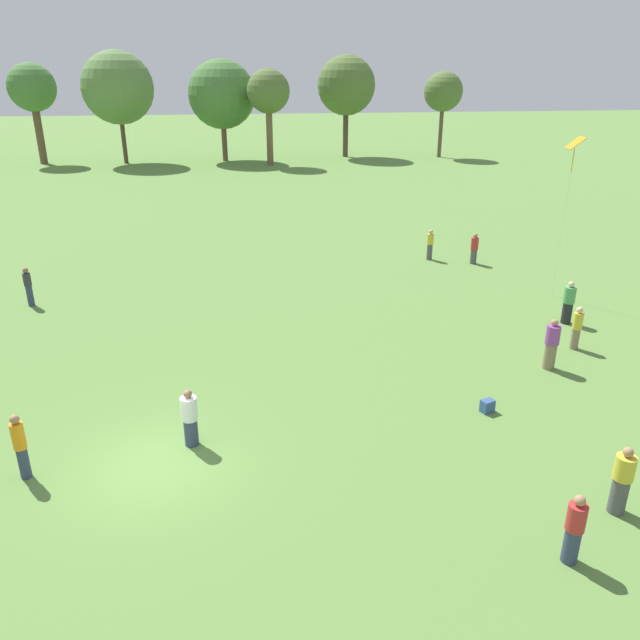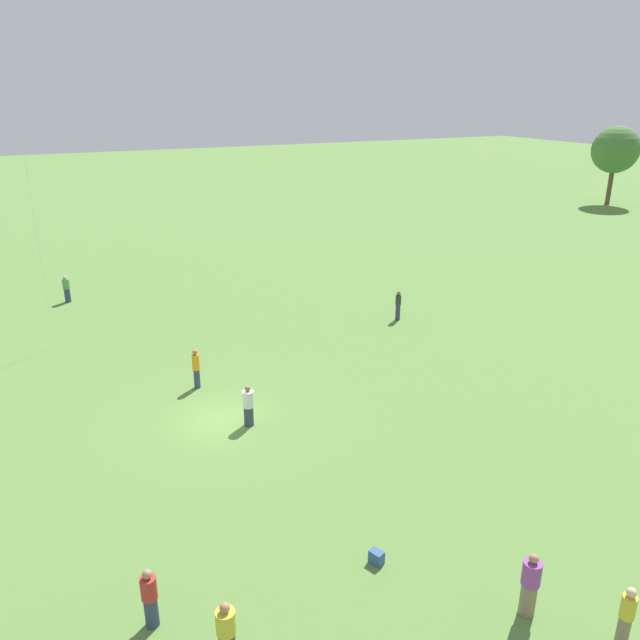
# 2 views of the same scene
# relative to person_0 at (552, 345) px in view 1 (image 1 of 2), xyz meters

# --- Properties ---
(ground_plane) EXTENTS (240.00, 240.00, 0.00)m
(ground_plane) POSITION_rel_person_0_xyz_m (-13.05, -4.05, -0.91)
(ground_plane) COLOR #5B843D
(tree_1) EXTENTS (4.73, 4.73, 9.91)m
(tree_1) POSITION_rel_person_0_xyz_m (-30.67, 51.70, 6.49)
(tree_1) COLOR brown
(tree_1) RESTS_ON ground_plane
(tree_2) EXTENTS (7.18, 7.18, 11.10)m
(tree_2) POSITION_rel_person_0_xyz_m (-22.12, 50.80, 6.58)
(tree_2) COLOR brown
(tree_2) RESTS_ON ground_plane
(tree_3) EXTENTS (6.97, 6.97, 10.26)m
(tree_3) POSITION_rel_person_0_xyz_m (-11.76, 51.30, 5.85)
(tree_3) COLOR brown
(tree_3) RESTS_ON ground_plane
(tree_4) EXTENTS (4.28, 4.28, 9.37)m
(tree_4) POSITION_rel_person_0_xyz_m (-7.10, 47.64, 6.19)
(tree_4) COLOR brown
(tree_4) RESTS_ON ground_plane
(tree_5) EXTENTS (6.28, 6.28, 10.69)m
(tree_5) POSITION_rel_person_0_xyz_m (1.63, 52.81, 6.61)
(tree_5) COLOR brown
(tree_5) RESTS_ON ground_plane
(tree_6) EXTENTS (4.18, 4.18, 9.02)m
(tree_6) POSITION_rel_person_0_xyz_m (12.02, 51.06, 5.96)
(tree_6) COLOR brown
(tree_6) RESTS_ON ground_plane
(person_0) EXTENTS (0.67, 0.67, 1.86)m
(person_0) POSITION_rel_person_0_xyz_m (0.00, 0.00, 0.00)
(person_0) COLOR #847056
(person_0) RESTS_ON ground_plane
(person_2) EXTENTS (0.66, 0.66, 1.80)m
(person_2) POSITION_rel_person_0_xyz_m (-1.90, -7.36, -0.03)
(person_2) COLOR #4C4C51
(person_2) RESTS_ON ground_plane
(person_3) EXTENTS (0.55, 0.55, 1.71)m
(person_3) POSITION_rel_person_0_xyz_m (-3.80, -8.73, -0.06)
(person_3) COLOR #333D5B
(person_3) RESTS_ON ground_plane
(person_4) EXTENTS (0.39, 0.39, 1.67)m
(person_4) POSITION_rel_person_0_xyz_m (1.71, 1.42, -0.07)
(person_4) COLOR #847056
(person_4) RESTS_ON ground_plane
(person_5) EXTENTS (0.43, 0.43, 1.65)m
(person_5) POSITION_rel_person_0_xyz_m (-0.39, 13.16, -0.08)
(person_5) COLOR #4C4C51
(person_5) RESTS_ON ground_plane
(person_6) EXTENTS (0.40, 0.40, 1.74)m
(person_6) POSITION_rel_person_0_xyz_m (-19.82, 8.71, -0.02)
(person_6) COLOR #333D5B
(person_6) RESTS_ON ground_plane
(person_7) EXTENTS (0.50, 0.50, 1.65)m
(person_7) POSITION_rel_person_0_xyz_m (1.72, 12.16, -0.10)
(person_7) COLOR #4C4C51
(person_7) RESTS_ON ground_plane
(person_8) EXTENTS (0.41, 0.41, 1.85)m
(person_8) POSITION_rel_person_0_xyz_m (-16.31, -4.14, 0.04)
(person_8) COLOR #333D5B
(person_8) RESTS_ON ground_plane
(person_10) EXTENTS (0.62, 0.62, 1.80)m
(person_10) POSITION_rel_person_0_xyz_m (2.62, 3.80, -0.03)
(person_10) COLOR #232328
(person_10) RESTS_ON ground_plane
(person_11) EXTENTS (0.64, 0.64, 1.74)m
(person_11) POSITION_rel_person_0_xyz_m (-12.14, -3.18, -0.06)
(person_11) COLOR #333D5B
(person_11) RESTS_ON ground_plane
(kite_0) EXTENTS (0.71, 0.83, 7.07)m
(kite_0) POSITION_rel_person_0_xyz_m (3.60, 6.93, 5.64)
(kite_0) COLOR orange
(kite_0) RESTS_ON ground_plane
(picnic_bag_1) EXTENTS (0.47, 0.41, 0.40)m
(picnic_bag_1) POSITION_rel_person_0_xyz_m (-3.23, -2.55, -0.71)
(picnic_bag_1) COLOR #33518C
(picnic_bag_1) RESTS_ON ground_plane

